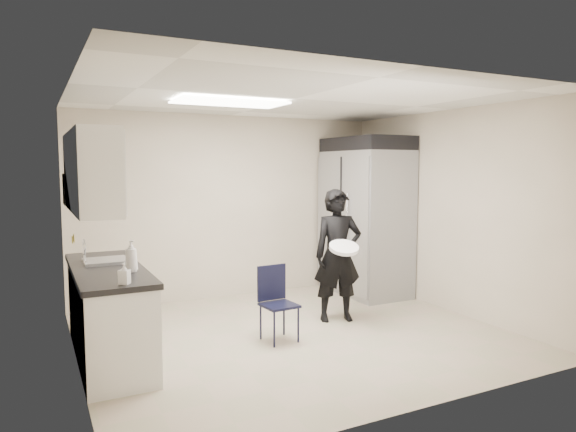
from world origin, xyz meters
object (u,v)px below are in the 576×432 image
lower_counter (109,315)px  folding_chair (279,305)px  man_tuxedo (338,255)px  commercial_fridge (365,223)px

lower_counter → folding_chair: (1.70, -0.29, -0.04)m
lower_counter → man_tuxedo: size_ratio=1.18×
lower_counter → commercial_fridge: (3.78, 1.07, 0.62)m
commercial_fridge → man_tuxedo: 1.52m
lower_counter → commercial_fridge: bearing=15.9°
lower_counter → commercial_fridge: commercial_fridge is taller
commercial_fridge → folding_chair: 2.57m
man_tuxedo → lower_counter: bearing=-162.9°
folding_chair → man_tuxedo: bearing=16.0°
lower_counter → folding_chair: lower_counter is taller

